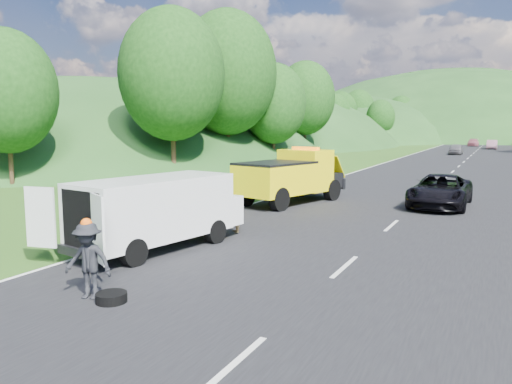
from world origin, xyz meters
The scene contains 16 objects.
ground centered at (0.00, 0.00, 0.00)m, with size 320.00×320.00×0.00m, color #38661E.
road_surface centered at (3.00, 40.00, 0.01)m, with size 14.00×200.00×0.02m, color black.
tree_line_left centered at (-19.00, 60.00, 0.00)m, with size 14.00×140.00×14.00m, color #26591A, non-canonical shape.
hills_backdrop centered at (6.50, 134.70, 0.00)m, with size 201.00×288.60×44.00m, color #2D5B23, non-canonical shape.
tow_truck centered at (-2.39, 7.40, 1.29)m, with size 3.71×6.49×2.63m.
white_van centered at (-2.51, -2.57, 1.22)m, with size 3.63×6.41×2.15m.
woman centered at (-3.72, 0.46, 0.00)m, with size 0.60×0.44×1.64m, color silver.
child centered at (-1.54, 0.34, 0.00)m, with size 0.51×0.39×1.04m, color tan.
worker centered at (-1.19, -6.72, 0.00)m, with size 1.06×0.61×1.64m, color black.
suitcase centered at (-4.58, 0.60, 0.32)m, with size 0.40×0.22×0.64m, color #524B3D.
spare_tire centered at (-0.59, -6.71, 0.00)m, with size 0.65×0.65×0.20m, color black.
passing_suv centered at (4.08, 9.33, 0.00)m, with size 2.40×5.22×1.45m, color black.
dist_car_a centered at (1.11, 53.70, 0.00)m, with size 1.60×3.97×1.35m, color #4C4A4F.
dist_car_b centered at (4.84, 71.79, 0.00)m, with size 1.50×4.30×1.42m, color #825666.
dist_car_c centered at (1.61, 82.72, 0.00)m, with size 1.80×4.43×1.29m, color #934957.
dist_car_d centered at (3.87, 108.07, 0.00)m, with size 1.60×3.97×1.35m, color brown.
Camera 1 is at (6.53, -14.30, 3.66)m, focal length 35.00 mm.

